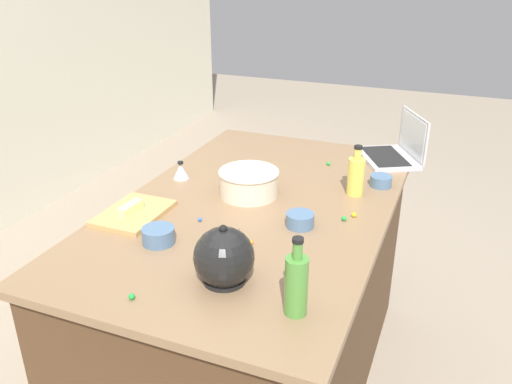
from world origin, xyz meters
TOP-DOWN VIEW (x-y plane):
  - ground_plane at (0.00, 0.00)m, footprint 12.00×12.00m
  - island_counter at (0.00, 0.00)m, footprint 1.64×1.00m
  - laptop at (0.69, -0.42)m, footprint 0.38×0.35m
  - mixing_bowl_large at (0.07, 0.06)m, footprint 0.24×0.24m
  - bottle_oil at (0.23, -0.33)m, footprint 0.07×0.07m
  - bottle_olive at (-0.59, -0.35)m, footprint 0.06×0.06m
  - kettle at (-0.52, -0.11)m, footprint 0.21×0.18m
  - cutting_board at (-0.26, 0.38)m, footprint 0.28×0.21m
  - butter_stick_left at (-0.28, 0.38)m, footprint 0.11×0.04m
  - ramekin_small at (0.35, -0.42)m, footprint 0.09×0.09m
  - ramekin_medium at (-0.11, -0.21)m, footprint 0.10×0.10m
  - ramekin_wide at (-0.40, 0.19)m, footprint 0.11×0.11m
  - kitchen_timer at (0.12, 0.39)m, footprint 0.07×0.07m
  - candy_0 at (-0.30, -0.10)m, footprint 0.01×0.01m
  - candy_1 at (-0.21, 0.13)m, footprint 0.01×0.01m
  - candy_2 at (0.03, -0.38)m, footprint 0.02×0.02m
  - candy_3 at (0.62, -0.36)m, footprint 0.02×0.02m
  - candy_4 at (0.50, -0.15)m, footprint 0.02×0.02m
  - candy_5 at (-0.71, 0.09)m, footprint 0.02×0.02m
  - candy_6 at (-0.01, -0.35)m, footprint 0.02×0.02m

SIDE VIEW (x-z plane):
  - ground_plane at x=0.00m, z-range 0.00..0.00m
  - island_counter at x=0.00m, z-range 0.00..0.90m
  - candy_1 at x=-0.21m, z-range 0.90..0.91m
  - candy_0 at x=-0.30m, z-range 0.90..0.91m
  - candy_3 at x=0.62m, z-range 0.90..0.92m
  - candy_4 at x=0.50m, z-range 0.90..0.92m
  - cutting_board at x=-0.26m, z-range 0.90..0.92m
  - candy_2 at x=0.03m, z-range 0.90..0.92m
  - candy_6 at x=-0.01m, z-range 0.90..0.92m
  - candy_5 at x=-0.71m, z-range 0.90..0.92m
  - ramekin_small at x=0.35m, z-range 0.90..0.95m
  - ramekin_medium at x=-0.11m, z-range 0.90..0.95m
  - ramekin_wide at x=-0.40m, z-range 0.90..0.95m
  - kitchen_timer at x=0.12m, z-range 0.90..0.97m
  - butter_stick_left at x=-0.28m, z-range 0.92..0.95m
  - laptop at x=0.69m, z-range 0.84..1.06m
  - mixing_bowl_large at x=0.07m, z-range 0.90..1.01m
  - kettle at x=-0.52m, z-range 0.88..1.08m
  - bottle_oil at x=0.23m, z-range 0.88..1.09m
  - bottle_olive at x=-0.59m, z-range 0.88..1.11m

